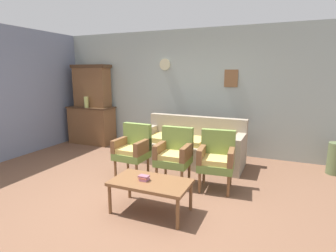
# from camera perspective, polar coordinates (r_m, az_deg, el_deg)

# --- Properties ---
(ground_plane) EXTENTS (7.68, 7.68, 0.00)m
(ground_plane) POSITION_cam_1_polar(r_m,az_deg,el_deg) (4.06, -7.53, -14.59)
(ground_plane) COLOR brown
(wall_back_with_decor) EXTENTS (6.40, 0.09, 2.70)m
(wall_back_with_decor) POSITION_cam_1_polar(r_m,az_deg,el_deg) (6.08, 4.80, 7.35)
(wall_back_with_decor) COLOR #939E99
(wall_back_with_decor) RESTS_ON ground
(side_cabinet) EXTENTS (1.16, 0.55, 0.93)m
(side_cabinet) POSITION_cam_1_polar(r_m,az_deg,el_deg) (7.05, -15.89, 0.24)
(side_cabinet) COLOR brown
(side_cabinet) RESTS_ON ground
(cabinet_upper_hutch) EXTENTS (0.99, 0.38, 1.03)m
(cabinet_upper_hutch) POSITION_cam_1_polar(r_m,az_deg,el_deg) (7.00, -15.92, 8.29)
(cabinet_upper_hutch) COLOR brown
(cabinet_upper_hutch) RESTS_ON side_cabinet
(vase_on_cabinet) EXTENTS (0.11, 0.11, 0.26)m
(vase_on_cabinet) POSITION_cam_1_polar(r_m,az_deg,el_deg) (6.81, -17.01, 4.86)
(vase_on_cabinet) COLOR #B1BB64
(vase_on_cabinet) RESTS_ON side_cabinet
(floral_couch) EXTENTS (2.04, 0.85, 0.90)m
(floral_couch) POSITION_cam_1_polar(r_m,az_deg,el_deg) (5.31, 5.06, -4.49)
(floral_couch) COLOR gray
(floral_couch) RESTS_ON ground
(armchair_by_doorway) EXTENTS (0.54, 0.51, 0.90)m
(armchair_by_doorway) POSITION_cam_1_polar(r_m,az_deg,el_deg) (4.64, -7.48, -4.64)
(armchair_by_doorway) COLOR olive
(armchair_by_doorway) RESTS_ON ground
(armchair_near_couch_end) EXTENTS (0.53, 0.50, 0.90)m
(armchair_near_couch_end) POSITION_cam_1_polar(r_m,az_deg,el_deg) (4.32, 1.36, -5.78)
(armchair_near_couch_end) COLOR olive
(armchair_near_couch_end) RESTS_ON ground
(armchair_near_cabinet) EXTENTS (0.56, 0.54, 0.90)m
(armchair_near_cabinet) POSITION_cam_1_polar(r_m,az_deg,el_deg) (4.17, 10.31, -6.60)
(armchair_near_cabinet) COLOR olive
(armchair_near_cabinet) RESTS_ON ground
(coffee_table) EXTENTS (1.00, 0.56, 0.42)m
(coffee_table) POSITION_cam_1_polar(r_m,az_deg,el_deg) (3.48, -3.73, -12.28)
(coffee_table) COLOR brown
(coffee_table) RESTS_ON ground
(book_stack_on_table) EXTENTS (0.13, 0.11, 0.07)m
(book_stack_on_table) POSITION_cam_1_polar(r_m,az_deg,el_deg) (3.47, -5.14, -10.97)
(book_stack_on_table) COLOR #C2759F
(book_stack_on_table) RESTS_ON coffee_table
(floor_vase_by_wall) EXTENTS (0.26, 0.26, 0.57)m
(floor_vase_by_wall) POSITION_cam_1_polar(r_m,az_deg,el_deg) (5.58, 32.07, -5.90)
(floor_vase_by_wall) COLOR #596740
(floor_vase_by_wall) RESTS_ON ground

